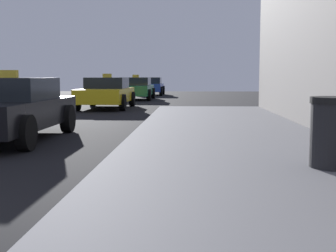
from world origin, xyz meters
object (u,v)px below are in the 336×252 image
(car_yellow, at_px, (107,93))
(car_green, at_px, (135,88))
(car_black, at_px, (7,108))
(car_blue, at_px, (150,86))

(car_yellow, relative_size, car_green, 1.02)
(car_black, bearing_deg, car_green, -92.00)
(car_green, height_order, car_blue, car_green)
(car_black, bearing_deg, car_yellow, -91.67)
(car_yellow, bearing_deg, car_black, 88.33)
(car_blue, bearing_deg, car_yellow, 87.69)
(car_blue, bearing_deg, car_green, 87.82)
(car_green, distance_m, car_blue, 6.85)
(car_green, relative_size, car_blue, 1.09)
(car_green, xyz_separation_m, car_blue, (0.26, 6.85, -0.00))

